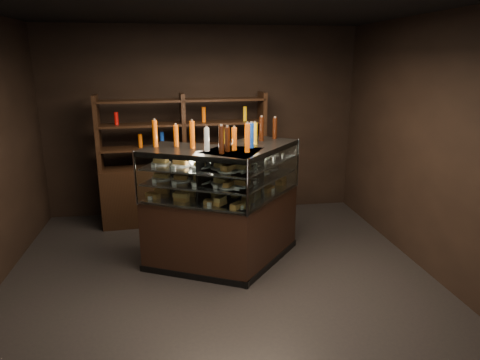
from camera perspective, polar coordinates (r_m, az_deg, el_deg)
name	(u,v)px	position (r m, az deg, el deg)	size (l,w,h in m)	color
ground	(221,282)	(5.09, -2.62, -13.42)	(5.00, 5.00, 0.00)	black
room_shell	(218,114)	(4.48, -2.93, 8.80)	(5.02, 5.02, 3.01)	black
display_case	(227,226)	(5.31, -1.78, -6.16)	(2.08, 1.50, 1.50)	black
food_display	(226,175)	(5.10, -1.84, 0.74)	(1.71, 1.07, 0.46)	#BC7D43
bottles_top	(226,135)	(5.00, -1.90, 5.96)	(1.53, 0.93, 0.30)	#B20C0A
potted_conifer	(257,219)	(5.82, 2.25, -5.16)	(0.33, 0.33, 0.71)	black
back_shelving	(185,184)	(6.74, -7.34, -0.53)	(2.55, 0.58, 2.00)	black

